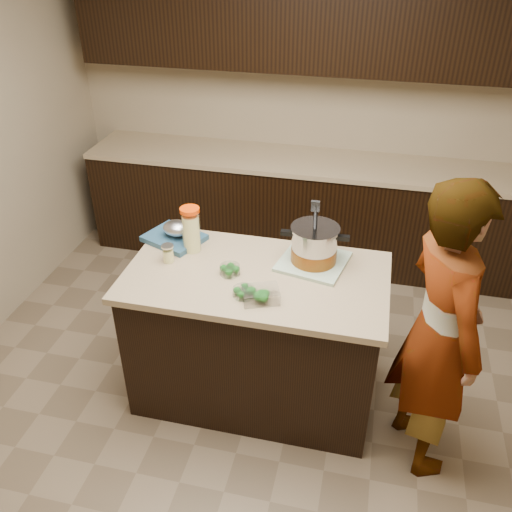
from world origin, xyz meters
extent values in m
plane|color=brown|center=(0.00, 0.00, 0.00)|extent=(4.00, 4.00, 0.00)
cube|color=tan|center=(0.00, 2.00, 1.35)|extent=(4.00, 0.04, 2.70)
cube|color=black|center=(0.00, 1.70, 0.43)|extent=(3.60, 0.60, 0.86)
cube|color=tan|center=(0.00, 1.70, 0.88)|extent=(3.60, 0.63, 0.04)
cube|color=black|center=(0.00, 1.82, 1.95)|extent=(3.60, 0.35, 0.75)
cube|color=black|center=(0.00, 0.00, 0.43)|extent=(1.40, 0.75, 0.86)
cube|color=tan|center=(0.00, 0.00, 0.88)|extent=(1.46, 0.81, 0.04)
cube|color=#63936B|center=(0.29, 0.18, 0.91)|extent=(0.43, 0.43, 0.02)
cylinder|color=#B7B7BC|center=(0.29, 0.18, 1.02)|extent=(0.27, 0.27, 0.20)
cylinder|color=brown|center=(0.29, 0.18, 0.96)|extent=(0.27, 0.27, 0.08)
cylinder|color=#B7B7BC|center=(0.29, 0.18, 1.13)|extent=(0.29, 0.29, 0.01)
cube|color=black|center=(0.13, 0.18, 1.08)|extent=(0.07, 0.03, 0.03)
cube|color=black|center=(0.45, 0.19, 1.08)|extent=(0.07, 0.03, 0.03)
cylinder|color=black|center=(0.29, 0.16, 1.18)|extent=(0.03, 0.11, 0.25)
cylinder|color=#E8E48E|center=(-0.43, 0.16, 1.01)|extent=(0.13, 0.13, 0.23)
cylinder|color=white|center=(-0.43, 0.16, 1.03)|extent=(0.14, 0.14, 0.26)
cylinder|color=#E73C04|center=(-0.43, 0.16, 1.17)|extent=(0.15, 0.15, 0.02)
cylinder|color=#E8E48E|center=(-0.52, 0.01, 0.94)|extent=(0.08, 0.08, 0.07)
cylinder|color=white|center=(-0.52, 0.01, 0.95)|extent=(0.08, 0.08, 0.10)
cylinder|color=silver|center=(-0.52, 0.01, 1.01)|extent=(0.09, 0.09, 0.02)
cylinder|color=silver|center=(-0.14, -0.03, 0.93)|extent=(0.13, 0.13, 0.05)
cylinder|color=silver|center=(-0.02, -0.21, 0.93)|extent=(0.14, 0.14, 0.05)
cube|color=silver|center=(0.08, -0.22, 0.93)|extent=(0.22, 0.19, 0.07)
cube|color=navy|center=(-0.57, 0.25, 0.92)|extent=(0.41, 0.37, 0.03)
ellipsoid|color=silver|center=(-0.55, 0.25, 0.98)|extent=(0.17, 0.14, 0.09)
imported|color=gray|center=(0.98, -0.21, 0.84)|extent=(0.61, 0.72, 1.68)
camera|label=1|loc=(0.56, -2.41, 2.60)|focal=38.00mm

